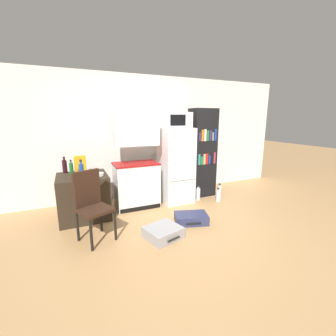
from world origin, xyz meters
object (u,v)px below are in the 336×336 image
at_px(microwave, 176,120).
at_px(water_bottle_front, 219,193).
at_px(bottle_amber_beer, 80,172).
at_px(suitcase_small_flat, 163,232).
at_px(bookshelf, 202,153).
at_px(water_bottle_middle, 218,196).
at_px(cereal_box, 80,164).
at_px(refrigerator, 176,165).
at_px(suitcase_large_flat, 191,218).
at_px(side_table, 84,196).
at_px(bottle_wine_dark, 65,166).
at_px(bottle_clear_short, 91,174).
at_px(bottle_green_tall, 71,168).
at_px(bottle_blue_soda, 81,171).
at_px(kitchen_hutch, 136,166).
at_px(chair, 91,200).
at_px(bowl, 99,174).
at_px(water_bottle_back, 198,194).

bearing_deg(microwave, water_bottle_front, -19.33).
relative_size(bottle_amber_beer, suitcase_small_flat, 0.25).
relative_size(bookshelf, water_bottle_middle, 6.51).
bearing_deg(cereal_box, water_bottle_front, -8.82).
bearing_deg(refrigerator, cereal_box, 176.62).
distance_m(cereal_box, suitcase_large_flat, 2.10).
bearing_deg(side_table, suitcase_large_flat, -30.84).
bearing_deg(bottle_wine_dark, bottle_clear_short, -55.04).
bearing_deg(water_bottle_middle, refrigerator, 151.65).
height_order(microwave, bottle_green_tall, microwave).
distance_m(bottle_blue_soda, water_bottle_front, 2.77).
relative_size(microwave, cereal_box, 1.80).
xyz_separation_m(refrigerator, bottle_wine_dark, (-2.04, 0.22, 0.12)).
distance_m(bottle_amber_beer, bottle_wine_dark, 0.37).
distance_m(kitchen_hutch, bottle_green_tall, 1.12).
xyz_separation_m(suitcase_large_flat, water_bottle_front, (1.08, 0.72, 0.07)).
height_order(bottle_amber_beer, chair, chair).
distance_m(bottle_wine_dark, bottle_green_tall, 0.21).
bearing_deg(refrigerator, microwave, -109.68).
bearing_deg(water_bottle_middle, microwave, 151.75).
bearing_deg(water_bottle_front, water_bottle_middle, -133.55).
distance_m(bottle_blue_soda, chair, 0.58).
bearing_deg(microwave, suitcase_large_flat, -101.73).
relative_size(refrigerator, bowl, 8.95).
distance_m(kitchen_hutch, bottle_wine_dark, 1.23).
height_order(refrigerator, bowl, refrigerator).
distance_m(microwave, bottle_blue_soda, 1.99).
xyz_separation_m(bottle_wine_dark, chair, (0.31, -1.10, -0.29)).
height_order(bottle_amber_beer, water_bottle_front, bottle_amber_beer).
bearing_deg(kitchen_hutch, bookshelf, 2.47).
relative_size(bookshelf, bottle_green_tall, 7.42).
relative_size(bottle_blue_soda, water_bottle_middle, 1.11).
relative_size(kitchen_hutch, bottle_green_tall, 6.95).
distance_m(bottle_clear_short, bottle_amber_beer, 0.29).
xyz_separation_m(refrigerator, bottle_clear_short, (-1.66, -0.32, 0.06)).
xyz_separation_m(microwave, suitcase_large_flat, (-0.21, -1.02, -1.56)).
bearing_deg(chair, bottle_amber_beer, 71.58).
bearing_deg(bottle_amber_beer, refrigerator, 2.06).
height_order(bottle_wine_dark, suitcase_large_flat, bottle_wine_dark).
relative_size(water_bottle_middle, water_bottle_back, 0.92).
relative_size(kitchen_hutch, water_bottle_front, 5.17).
bearing_deg(bottle_amber_beer, bottle_wine_dark, 128.77).
distance_m(side_table, bottle_wine_dark, 0.63).
bearing_deg(refrigerator, chair, -153.01).
bearing_deg(cereal_box, chair, -86.36).
relative_size(bottle_clear_short, water_bottle_front, 0.43).
bearing_deg(suitcase_large_flat, bookshelf, 69.35).
xyz_separation_m(kitchen_hutch, chair, (-0.90, -0.92, -0.23)).
bearing_deg(microwave, bottle_clear_short, -169.14).
bearing_deg(bottle_blue_soda, microwave, 12.25).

